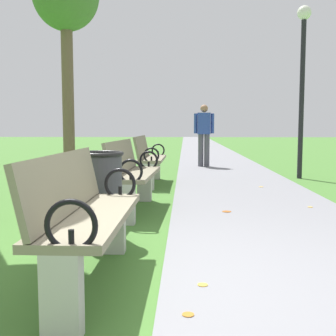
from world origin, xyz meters
TOP-DOWN VIEW (x-y plane):
  - ground_plane at (0.00, 0.00)m, footprint 80.00×80.00m
  - paved_walkway at (1.12, 18.00)m, footprint 2.24×44.00m
  - park_bench_1 at (-0.50, 0.11)m, footprint 0.48×1.60m
  - park_bench_2 at (-0.50, 2.64)m, footprint 0.54×1.62m
  - park_bench_3 at (-0.50, 5.20)m, footprint 0.49×1.61m
  - tree_3 at (-1.89, 4.78)m, footprint 1.14×1.14m
  - pedestrian_walking at (0.66, 8.57)m, footprint 0.53×0.24m
  - trash_bin at (-0.65, 1.27)m, footprint 0.48×0.48m
  - lamp_post at (2.54, 6.19)m, footprint 0.28×0.28m
  - scattered_leaves at (-0.17, 2.01)m, footprint 3.99×6.52m

SIDE VIEW (x-z plane):
  - ground_plane at x=0.00m, z-range 0.00..0.00m
  - paved_walkway at x=1.12m, z-range 0.00..0.02m
  - scattered_leaves at x=-0.17m, z-range 0.00..0.02m
  - trash_bin at x=-0.65m, z-range 0.00..0.84m
  - park_bench_1 at x=-0.50m, z-range 0.04..0.93m
  - park_bench_2 at x=-0.50m, z-range 0.04..0.93m
  - park_bench_3 at x=-0.50m, z-range 0.04..0.93m
  - pedestrian_walking at x=0.66m, z-range 0.12..1.74m
  - lamp_post at x=2.54m, z-range 0.57..4.05m
  - tree_3 at x=-1.89m, z-range 1.23..5.20m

